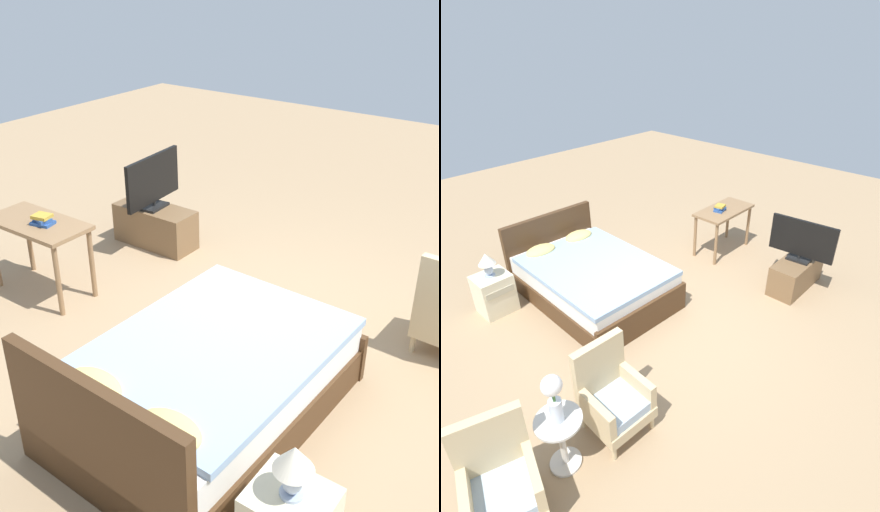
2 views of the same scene
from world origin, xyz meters
TOP-DOWN VIEW (x-y plane):
  - ground_plane at (0.00, 0.00)m, footprint 16.00×16.00m
  - bed at (-0.24, 1.19)m, footprint 1.54×2.21m
  - armchair_by_window_left at (-2.54, -0.65)m, footprint 0.68×0.68m
  - armchair_by_window_right at (-1.43, -0.65)m, footprint 0.56×0.56m
  - side_table at (-2.00, -0.64)m, footprint 0.40×0.40m
  - flower_vase at (-2.00, -0.64)m, footprint 0.17×0.17m
  - nightstand at (-1.32, 1.87)m, footprint 0.44×0.41m
  - table_lamp at (-1.32, 1.87)m, footprint 0.22×0.22m
  - tv_stand at (1.96, -0.80)m, footprint 0.96×0.40m
  - tv_flatscreen at (1.96, -0.80)m, footprint 0.23×0.91m
  - vanity_desk at (2.14, 0.65)m, footprint 1.04×0.52m
  - book_stack at (2.04, 0.66)m, footprint 0.23×0.19m

SIDE VIEW (x-z plane):
  - ground_plane at x=0.00m, z-range 0.00..0.00m
  - tv_stand at x=1.96m, z-range 0.00..0.45m
  - nightstand at x=-1.32m, z-range 0.00..0.55m
  - bed at x=-0.24m, z-range -0.18..0.78m
  - side_table at x=-2.00m, z-range 0.07..0.65m
  - armchair_by_window_left at x=-2.54m, z-range -0.09..0.83m
  - armchair_by_window_right at x=-1.43m, z-range -0.09..0.83m
  - vanity_desk at x=2.14m, z-range 0.27..1.03m
  - table_lamp at x=-1.32m, z-range 0.60..0.93m
  - tv_flatscreen at x=1.96m, z-range 0.47..1.08m
  - book_stack at x=2.04m, z-range 0.76..0.86m
  - flower_vase at x=-2.00m, z-range 0.63..1.11m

